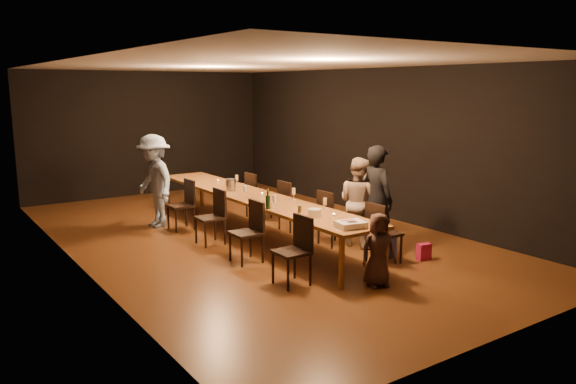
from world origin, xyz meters
TOP-DOWN VIEW (x-y plane):
  - ground at (0.00, 0.00)m, footprint 10.00×10.00m
  - room_shell at (0.00, 0.00)m, footprint 6.04×10.04m
  - table at (0.00, 0.00)m, footprint 0.90×6.00m
  - chair_right_0 at (0.85, -2.40)m, footprint 0.42×0.42m
  - chair_right_1 at (0.85, -1.20)m, footprint 0.42×0.42m
  - chair_right_2 at (0.85, 0.00)m, footprint 0.42×0.42m
  - chair_right_3 at (0.85, 1.20)m, footprint 0.42×0.42m
  - chair_left_0 at (-0.85, -2.40)m, footprint 0.42×0.42m
  - chair_left_1 at (-0.85, -1.20)m, footprint 0.42×0.42m
  - chair_left_2 at (-0.85, 0.00)m, footprint 0.42×0.42m
  - chair_left_3 at (-0.85, 1.20)m, footprint 0.42×0.42m
  - woman_birthday at (1.15, -1.91)m, footprint 0.44×0.64m
  - woman_tan at (1.15, -1.46)m, footprint 0.67×0.80m
  - man_blue at (-1.15, 1.68)m, footprint 0.71×1.17m
  - child at (0.07, -3.09)m, footprint 0.56×0.46m
  - gift_bag_red at (1.46, -2.65)m, footprint 0.23×0.14m
  - gift_bag_blue at (1.10, -2.22)m, footprint 0.30×0.23m
  - birthday_cake at (-0.10, -2.72)m, footprint 0.43×0.37m
  - plate_stack at (-0.11, -1.92)m, footprint 0.21×0.21m
  - champagne_bottle at (-0.39, -1.10)m, footprint 0.08×0.08m
  - ice_bucket at (-0.09, 0.65)m, footprint 0.24×0.24m
  - wineglass_0 at (-0.38, -1.93)m, footprint 0.06×0.06m
  - wineglass_1 at (0.24, -1.73)m, footprint 0.06×0.06m
  - wineglass_2 at (-0.28, -1.11)m, footprint 0.06×0.06m
  - wineglass_3 at (0.34, -0.75)m, footprint 0.06×0.06m
  - wineglass_4 at (-0.19, -0.05)m, footprint 0.06×0.06m
  - wineglass_5 at (0.25, 1.02)m, footprint 0.06×0.06m
  - tealight_near at (0.15, -2.06)m, footprint 0.05×0.05m
  - tealight_mid at (0.15, -0.05)m, footprint 0.05×0.05m
  - tealight_far at (0.15, 1.61)m, footprint 0.05×0.05m

SIDE VIEW (x-z plane):
  - ground at x=0.00m, z-range 0.00..0.00m
  - gift_bag_red at x=1.46m, z-range 0.00..0.25m
  - gift_bag_blue at x=1.10m, z-range 0.00..0.33m
  - chair_right_0 at x=0.85m, z-range 0.00..0.93m
  - chair_right_1 at x=0.85m, z-range 0.00..0.93m
  - chair_right_2 at x=0.85m, z-range 0.00..0.93m
  - chair_right_3 at x=0.85m, z-range 0.00..0.93m
  - chair_left_0 at x=-0.85m, z-range 0.00..0.93m
  - chair_left_1 at x=-0.85m, z-range 0.00..0.93m
  - chair_left_2 at x=-0.85m, z-range 0.00..0.93m
  - chair_left_3 at x=-0.85m, z-range 0.00..0.93m
  - child at x=0.07m, z-range 0.00..1.00m
  - table at x=0.00m, z-range 0.33..1.08m
  - woman_tan at x=1.15m, z-range 0.00..1.49m
  - tealight_near at x=0.15m, z-range 0.75..0.78m
  - tealight_mid at x=0.15m, z-range 0.75..0.78m
  - tealight_far at x=0.15m, z-range 0.75..0.78m
  - birthday_cake at x=-0.10m, z-range 0.75..0.84m
  - plate_stack at x=-0.11m, z-range 0.75..0.86m
  - wineglass_0 at x=-0.38m, z-range 0.75..0.96m
  - wineglass_1 at x=0.24m, z-range 0.75..0.96m
  - wineglass_2 at x=-0.28m, z-range 0.75..0.96m
  - wineglass_3 at x=0.34m, z-range 0.75..0.96m
  - wineglass_4 at x=-0.19m, z-range 0.75..0.96m
  - wineglass_5 at x=0.25m, z-range 0.75..0.96m
  - ice_bucket at x=-0.09m, z-range 0.75..0.96m
  - woman_birthday at x=1.15m, z-range 0.00..1.73m
  - man_blue at x=-1.15m, z-range 0.00..1.76m
  - champagne_bottle at x=-0.39m, z-range 0.75..1.07m
  - room_shell at x=0.00m, z-range 0.57..3.59m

